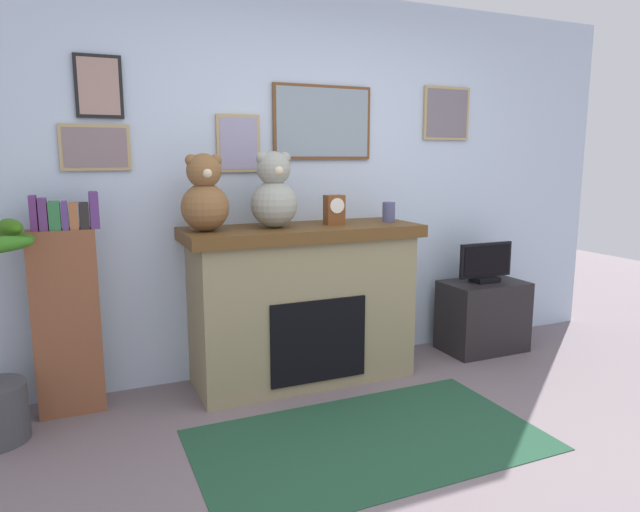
{
  "coord_description": "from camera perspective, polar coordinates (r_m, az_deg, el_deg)",
  "views": [
    {
      "loc": [
        -1.56,
        -1.74,
        1.49
      ],
      "look_at": [
        -0.06,
        1.67,
        0.84
      ],
      "focal_mm": 31.68,
      "sensor_mm": 36.0,
      "label": 1
    }
  ],
  "objects": [
    {
      "name": "bookshelf",
      "position": [
        3.59,
        -24.21,
        -5.17
      ],
      "size": [
        0.39,
        0.16,
        1.3
      ],
      "color": "brown",
      "rests_on": "ground_plane"
    },
    {
      "name": "candle_jar",
      "position": [
        3.96,
        6.96,
        4.45
      ],
      "size": [
        0.09,
        0.09,
        0.14
      ],
      "primitive_type": "cylinder",
      "color": "#4C517A",
      "rests_on": "fireplace"
    },
    {
      "name": "teddy_bear_cream",
      "position": [
        3.48,
        -11.57,
        5.9
      ],
      "size": [
        0.29,
        0.29,
        0.47
      ],
      "color": "brown",
      "rests_on": "fireplace"
    },
    {
      "name": "mantel_clock",
      "position": [
        3.76,
        1.45,
        4.69
      ],
      "size": [
        0.13,
        0.09,
        0.2
      ],
      "color": "brown",
      "rests_on": "fireplace"
    },
    {
      "name": "television",
      "position": [
        4.51,
        16.38,
        -0.79
      ],
      "size": [
        0.47,
        0.14,
        0.31
      ],
      "color": "black",
      "rests_on": "tv_stand"
    },
    {
      "name": "tv_stand",
      "position": [
        4.61,
        16.12,
        -5.84
      ],
      "size": [
        0.63,
        0.4,
        0.55
      ],
      "primitive_type": "cube",
      "color": "black",
      "rests_on": "ground_plane"
    },
    {
      "name": "fireplace",
      "position": [
        3.8,
        -1.78,
        -4.75
      ],
      "size": [
        1.56,
        0.6,
        1.05
      ],
      "color": "#8C805D",
      "rests_on": "ground_plane"
    },
    {
      "name": "teddy_bear_tan",
      "position": [
        3.59,
        -4.67,
        6.3
      ],
      "size": [
        0.3,
        0.3,
        0.48
      ],
      "color": "#969A8D",
      "rests_on": "fireplace"
    },
    {
      "name": "back_wall",
      "position": [
        4.06,
        -1.09,
        7.27
      ],
      "size": [
        5.2,
        0.15,
        2.6
      ],
      "color": "silver",
      "rests_on": "ground_plane"
    },
    {
      "name": "area_rug",
      "position": [
        3.18,
        5.01,
        -17.99
      ],
      "size": [
        1.85,
        1.04,
        0.01
      ],
      "primitive_type": "cube",
      "color": "#1F4831",
      "rests_on": "ground_plane"
    },
    {
      "name": "ground_plane",
      "position": [
        2.78,
        16.59,
        -23.04
      ],
      "size": [
        12.0,
        12.0,
        0.0
      ],
      "primitive_type": "plane",
      "color": "slate"
    }
  ]
}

